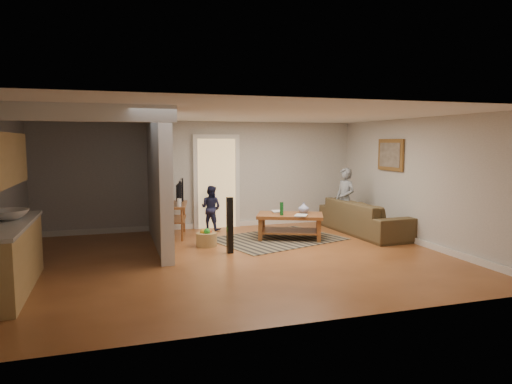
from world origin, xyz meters
TOP-DOWN VIEW (x-y plane):
  - ground at (0.00, 0.00)m, footprint 7.50×7.50m
  - room_shell at (-1.07, 0.43)m, footprint 7.54×6.02m
  - area_rug at (1.23, 1.29)m, footprint 2.93×2.50m
  - sofa at (3.30, 1.28)m, footprint 1.10×2.54m
  - coffee_table at (1.51, 1.24)m, footprint 1.55×1.26m
  - tv_console at (-0.74, 2.19)m, footprint 0.63×1.19m
  - speaker_left at (-0.01, 0.42)m, footprint 0.11×0.11m
  - speaker_right at (-1.00, 1.40)m, footprint 0.12×0.12m
  - toy_basket at (-0.31, 1.09)m, footprint 0.41×0.41m
  - child at (3.00, 1.67)m, footprint 0.48×0.60m
  - toddler at (0.11, 2.70)m, footprint 0.63×0.62m

SIDE VIEW (x-z plane):
  - ground at x=0.00m, z-range 0.00..0.00m
  - sofa at x=3.30m, z-range -0.36..0.36m
  - child at x=3.00m, z-range -0.72..0.72m
  - toddler at x=0.11m, z-range -0.51..0.51m
  - area_rug at x=1.23m, z-range 0.00..0.01m
  - toy_basket at x=-0.31m, z-range -0.03..0.33m
  - coffee_table at x=1.51m, z-range 0.01..0.81m
  - speaker_right at x=-1.00m, z-range 0.00..0.95m
  - speaker_left at x=-0.01m, z-range 0.00..1.03m
  - tv_console at x=-0.74m, z-range 0.16..1.13m
  - room_shell at x=-1.07m, z-range 0.20..2.72m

